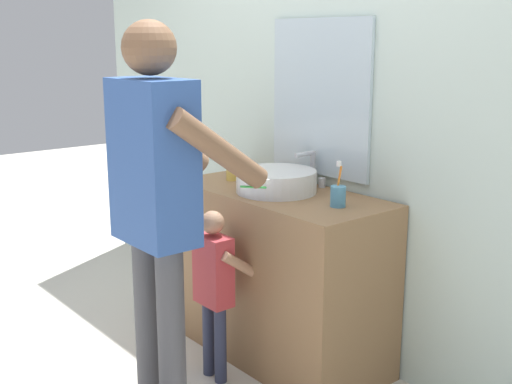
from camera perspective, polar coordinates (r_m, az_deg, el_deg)
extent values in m
plane|color=silver|center=(3.38, -2.04, -15.30)|extent=(14.00, 14.00, 0.00)
cube|color=silver|center=(3.39, 6.22, 8.67)|extent=(4.40, 0.08, 2.70)
cube|color=silver|center=(3.36, 5.58, 8.20)|extent=(0.68, 0.02, 0.79)
cube|color=olive|center=(3.38, 1.99, -7.21)|extent=(1.18, 0.54, 0.87)
cylinder|color=silver|center=(3.22, 1.79, 0.94)|extent=(0.40, 0.40, 0.11)
cylinder|color=beige|center=(3.22, 1.79, 1.04)|extent=(0.33, 0.33, 0.09)
cylinder|color=#B7BABF|center=(3.38, 4.98, 2.09)|extent=(0.03, 0.03, 0.18)
cylinder|color=#B7BABF|center=(3.33, 4.26, 3.32)|extent=(0.02, 0.12, 0.02)
cylinder|color=#B7BABF|center=(3.44, 4.15, 1.21)|extent=(0.04, 0.04, 0.05)
cylinder|color=#B7BABF|center=(3.35, 5.79, 0.82)|extent=(0.04, 0.04, 0.05)
cylinder|color=#4C8EB2|center=(2.97, 7.18, -0.39)|extent=(0.07, 0.07, 0.09)
cylinder|color=orange|center=(2.97, 7.20, 0.67)|extent=(0.03, 0.03, 0.17)
cube|color=white|center=(2.95, 7.26, 2.47)|extent=(0.01, 0.02, 0.02)
cylinder|color=gold|center=(3.49, -2.14, 2.08)|extent=(0.06, 0.06, 0.13)
cylinder|color=#2D2D2D|center=(3.48, -2.15, 3.41)|extent=(0.02, 0.02, 0.04)
cylinder|color=#2D334C|center=(3.27, -4.16, -12.56)|extent=(0.06, 0.06, 0.39)
cylinder|color=#2D334C|center=(3.20, -3.13, -13.16)|extent=(0.06, 0.06, 0.39)
cube|color=#B7383D|center=(3.10, -3.75, -6.83)|extent=(0.19, 0.11, 0.34)
sphere|color=#A87A5B|center=(3.02, -3.82, -2.67)|extent=(0.11, 0.11, 0.11)
cylinder|color=#A87A5B|center=(3.22, -3.58, -5.49)|extent=(0.05, 0.23, 0.18)
cylinder|color=#A87A5B|center=(3.05, -1.23, -6.49)|extent=(0.05, 0.23, 0.18)
cylinder|color=#47474C|center=(3.02, -9.42, -10.92)|extent=(0.12, 0.12, 0.78)
cylinder|color=#47474C|center=(2.86, -7.41, -12.22)|extent=(0.12, 0.12, 0.78)
cube|color=#33569E|center=(2.72, -8.96, 2.59)|extent=(0.39, 0.22, 0.68)
sphere|color=brown|center=(2.67, -9.32, 12.35)|extent=(0.22, 0.22, 0.22)
cylinder|color=brown|center=(2.98, -8.14, 4.72)|extent=(0.10, 0.47, 0.37)
cylinder|color=brown|center=(2.63, -3.25, 3.68)|extent=(0.10, 0.47, 0.37)
cylinder|color=green|center=(2.77, -0.22, 0.43)|extent=(0.01, 0.14, 0.03)
cube|color=white|center=(2.81, 0.97, 0.89)|extent=(0.01, 0.02, 0.02)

